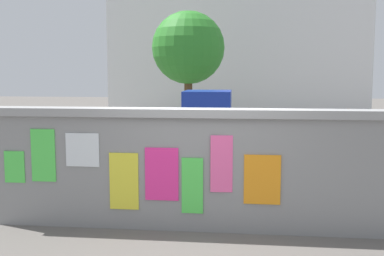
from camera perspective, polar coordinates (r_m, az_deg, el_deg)
name	(u,v)px	position (r m, az deg, el deg)	size (l,w,h in m)	color
ground	(225,146)	(14.94, 4.05, -2.23)	(60.00, 60.00, 0.00)	#605B56
poster_wall	(201,168)	(6.92, 1.07, -4.86)	(6.42, 0.42, 1.79)	gray
auto_rickshaw_truck	(246,128)	(12.25, 6.54, 0.04)	(3.62, 1.55, 1.85)	black
motorcycle	(262,173)	(8.82, 8.43, -5.45)	(1.90, 0.56, 0.87)	black
bicycle_near	(135,155)	(11.27, -6.89, -3.30)	(1.69, 0.48, 0.95)	black
bicycle_far	(108,171)	(9.57, -10.08, -5.12)	(1.71, 0.44, 0.95)	black
person_walking	(348,141)	(9.64, 18.31, -1.53)	(0.48, 0.48, 1.62)	#D83F72
tree_roadside	(188,48)	(17.15, -0.45, 9.62)	(2.61, 2.61, 4.52)	brown
building_background	(238,45)	(24.91, 5.55, 9.94)	(12.40, 6.50, 7.47)	white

